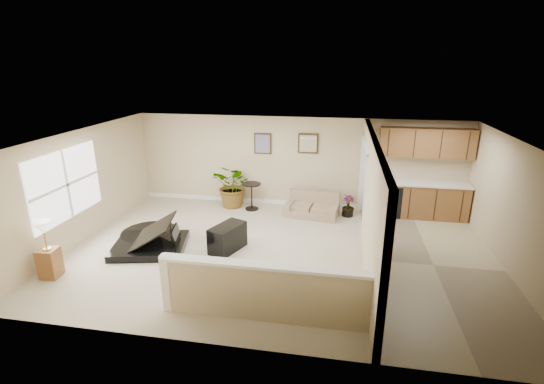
% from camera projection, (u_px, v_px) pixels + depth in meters
% --- Properties ---
extents(floor, '(9.00, 9.00, 0.00)m').
position_uv_depth(floor, '(280.00, 253.00, 8.46)').
color(floor, '#C5B699').
rests_on(floor, ground).
extents(back_wall, '(9.00, 0.04, 2.50)m').
position_uv_depth(back_wall, '(297.00, 163.00, 10.86)').
color(back_wall, '#C5B086').
rests_on(back_wall, floor).
extents(front_wall, '(9.00, 0.04, 2.50)m').
position_uv_depth(front_wall, '(245.00, 272.00, 5.26)').
color(front_wall, '#C5B086').
rests_on(front_wall, floor).
extents(left_wall, '(0.04, 6.00, 2.50)m').
position_uv_depth(left_wall, '(81.00, 187.00, 8.80)').
color(left_wall, '#C5B086').
rests_on(left_wall, floor).
extents(right_wall, '(0.04, 6.00, 2.50)m').
position_uv_depth(right_wall, '(519.00, 212.00, 7.32)').
color(right_wall, '#C5B086').
rests_on(right_wall, floor).
extents(ceiling, '(9.00, 6.00, 0.04)m').
position_uv_depth(ceiling, '(280.00, 138.00, 7.66)').
color(ceiling, silver).
rests_on(ceiling, back_wall).
extents(kitchen_vinyl, '(2.70, 6.00, 0.01)m').
position_uv_depth(kitchen_vinyl, '(434.00, 265.00, 7.94)').
color(kitchen_vinyl, tan).
rests_on(kitchen_vinyl, floor).
extents(interior_partition, '(0.18, 5.99, 2.50)m').
position_uv_depth(interior_partition, '(369.00, 201.00, 8.01)').
color(interior_partition, '#C5B086').
rests_on(interior_partition, floor).
extents(pony_half_wall, '(3.42, 0.22, 1.00)m').
position_uv_depth(pony_half_wall, '(262.00, 291.00, 6.13)').
color(pony_half_wall, '#C5B086').
rests_on(pony_half_wall, floor).
extents(left_window, '(0.05, 2.15, 1.45)m').
position_uv_depth(left_window, '(66.00, 185.00, 8.27)').
color(left_window, white).
rests_on(left_window, left_wall).
extents(wall_art_left, '(0.48, 0.04, 0.58)m').
position_uv_depth(wall_art_left, '(263.00, 144.00, 10.83)').
color(wall_art_left, '#362713').
rests_on(wall_art_left, back_wall).
extents(wall_mirror, '(0.55, 0.04, 0.55)m').
position_uv_depth(wall_mirror, '(308.00, 143.00, 10.61)').
color(wall_mirror, '#362713').
rests_on(wall_mirror, back_wall).
extents(kitchen_cabinets, '(2.36, 0.65, 2.33)m').
position_uv_depth(kitchen_cabinets, '(418.00, 185.00, 10.21)').
color(kitchen_cabinets, brown).
rests_on(kitchen_cabinets, floor).
extents(piano, '(2.00, 2.02, 1.43)m').
position_uv_depth(piano, '(149.00, 221.00, 8.59)').
color(piano, black).
rests_on(piano, floor).
extents(piano_bench, '(0.73, 0.96, 0.57)m').
position_uv_depth(piano_bench, '(228.00, 238.00, 8.50)').
color(piano_bench, black).
rests_on(piano_bench, floor).
extents(loveseat, '(1.46, 0.94, 0.78)m').
position_uv_depth(loveseat, '(312.00, 204.00, 10.44)').
color(loveseat, '#988061').
rests_on(loveseat, floor).
extents(accent_table, '(0.52, 0.52, 0.75)m').
position_uv_depth(accent_table, '(252.00, 193.00, 10.78)').
color(accent_table, black).
rests_on(accent_table, floor).
extents(palm_plant, '(1.40, 1.32, 1.24)m').
position_uv_depth(palm_plant, '(234.00, 186.00, 10.94)').
color(palm_plant, black).
rests_on(palm_plant, floor).
extents(small_plant, '(0.33, 0.33, 0.56)m').
position_uv_depth(small_plant, '(348.00, 207.00, 10.39)').
color(small_plant, black).
rests_on(small_plant, floor).
extents(lamp_stand, '(0.37, 0.37, 1.14)m').
position_uv_depth(lamp_stand, '(48.00, 254.00, 7.39)').
color(lamp_stand, brown).
rests_on(lamp_stand, floor).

